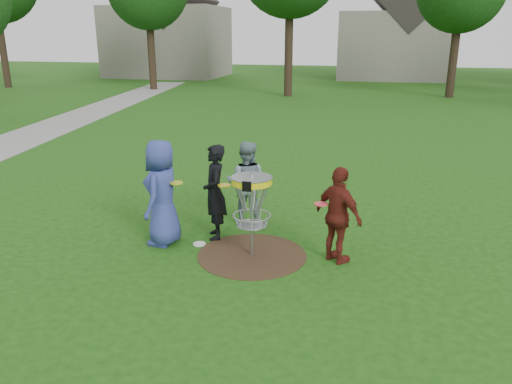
% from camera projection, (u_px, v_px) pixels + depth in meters
% --- Properties ---
extents(ground, '(100.00, 100.00, 0.00)m').
position_uv_depth(ground, '(252.00, 255.00, 8.20)').
color(ground, '#19470F').
rests_on(ground, ground).
extents(dirt_patch, '(1.80, 1.80, 0.01)m').
position_uv_depth(dirt_patch, '(252.00, 255.00, 8.20)').
color(dirt_patch, '#47331E').
rests_on(dirt_patch, ground).
extents(concrete_path, '(7.75, 39.92, 0.02)m').
position_uv_depth(concrete_path, '(31.00, 135.00, 17.76)').
color(concrete_path, '#9E9E99').
rests_on(concrete_path, ground).
extents(player_blue, '(0.59, 0.90, 1.82)m').
position_uv_depth(player_blue, '(162.00, 193.00, 8.42)').
color(player_blue, '#323E8B').
rests_on(player_blue, ground).
extents(player_black, '(0.60, 0.72, 1.68)m').
position_uv_depth(player_black, '(215.00, 192.00, 8.68)').
color(player_black, black).
rests_on(player_black, ground).
extents(player_grey, '(0.80, 0.64, 1.60)m').
position_uv_depth(player_grey, '(246.00, 183.00, 9.34)').
color(player_grey, gray).
rests_on(player_grey, ground).
extents(player_maroon, '(0.94, 0.88, 1.56)m').
position_uv_depth(player_maroon, '(339.00, 216.00, 7.75)').
color(player_maroon, maroon).
rests_on(player_maroon, ground).
extents(disc_on_grass, '(0.22, 0.22, 0.02)m').
position_uv_depth(disc_on_grass, '(199.00, 244.00, 8.62)').
color(disc_on_grass, white).
rests_on(disc_on_grass, ground).
extents(disc_golf_basket, '(0.66, 0.67, 1.38)m').
position_uv_depth(disc_golf_basket, '(252.00, 196.00, 7.89)').
color(disc_golf_basket, '#9EA0A5').
rests_on(disc_golf_basket, ground).
extents(held_discs, '(2.63, 1.27, 0.18)m').
position_uv_depth(held_discs, '(241.00, 187.00, 8.36)').
color(held_discs, '#BECB16').
rests_on(held_discs, ground).
extents(house_row, '(44.50, 10.65, 11.62)m').
position_uv_depth(house_row, '(419.00, 23.00, 36.60)').
color(house_row, gray).
rests_on(house_row, ground).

